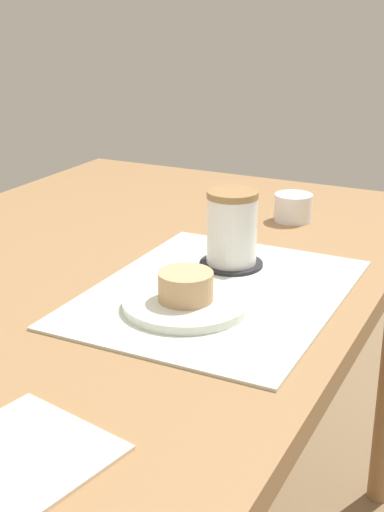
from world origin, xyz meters
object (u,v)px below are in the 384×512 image
(dining_table, at_px, (83,318))
(coffee_mug, at_px, (233,227))
(pastry_plate, at_px, (186,304))
(pastry, at_px, (186,286))
(sugar_bowl, at_px, (293,207))

(dining_table, relative_size, coffee_mug, 12.14)
(pastry_plate, bearing_deg, pastry, 0.00)
(pastry, relative_size, sugar_bowl, 1.05)
(pastry_plate, height_order, coffee_mug, coffee_mug)
(coffee_mug, bearing_deg, pastry, -177.08)
(coffee_mug, height_order, sugar_bowl, coffee_mug)
(dining_table, distance_m, coffee_mug, 0.27)
(pastry_plate, relative_size, coffee_mug, 1.49)
(pastry, distance_m, sugar_bowl, 0.44)
(dining_table, height_order, pastry, pastry)
(pastry, bearing_deg, pastry_plate, 0.00)
(dining_table, relative_size, pastry, 18.66)
(dining_table, relative_size, sugar_bowl, 19.53)
(pastry_plate, relative_size, sugar_bowl, 2.40)
(dining_table, distance_m, pastry, 0.23)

